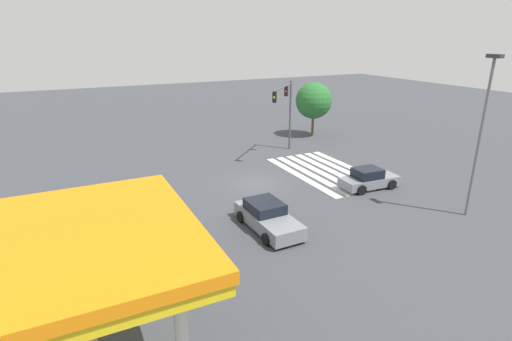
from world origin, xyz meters
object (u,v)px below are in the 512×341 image
car_1 (268,217)px  tree_corner_a (314,101)px  traffic_signal_mast (286,104)px  pedestrian (193,237)px  street_light_pole_a (482,125)px  car_2 (369,179)px

car_1 → tree_corner_a: size_ratio=0.87×
car_1 → tree_corner_a: 22.18m
traffic_signal_mast → pedestrian: size_ratio=3.82×
pedestrian → street_light_pole_a: street_light_pole_a is taller
car_2 → traffic_signal_mast: bearing=98.3°
pedestrian → tree_corner_a: tree_corner_a is taller
pedestrian → street_light_pole_a: (-2.92, -15.93, 4.51)m
car_1 → car_2: 9.46m
pedestrian → street_light_pole_a: size_ratio=0.18×
car_2 → street_light_pole_a: 7.99m
car_2 → car_1: bearing=-163.0°
tree_corner_a → traffic_signal_mast: bearing=126.9°
traffic_signal_mast → street_light_pole_a: size_ratio=0.68×
car_1 → pedestrian: (-0.79, 4.53, 0.24)m
pedestrian → street_light_pole_a: bearing=-56.5°
traffic_signal_mast → car_1: size_ratio=1.29×
traffic_signal_mast → tree_corner_a: size_ratio=1.13×
car_1 → pedestrian: size_ratio=2.95×
car_1 → traffic_signal_mast: bearing=144.6°
car_2 → tree_corner_a: (14.44, -5.05, 3.05)m
car_1 → tree_corner_a: tree_corner_a is taller
traffic_signal_mast → tree_corner_a: bearing=171.9°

